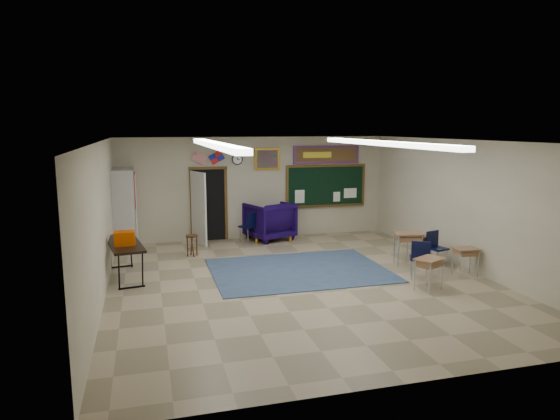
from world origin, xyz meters
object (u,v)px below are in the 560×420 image
object	(u,v)px
student_desk_front_right	(419,247)
folding_table	(125,258)
student_desk_front_left	(408,247)
wingback_armchair	(269,221)
wooden_stool	(192,245)

from	to	relation	value
student_desk_front_right	folding_table	bearing A→B (deg)	157.41
student_desk_front_left	student_desk_front_right	xyz separation A→B (m)	(0.37, 0.10, -0.06)
student_desk_front_left	student_desk_front_right	world-z (taller)	student_desk_front_left
wingback_armchair	student_desk_front_right	world-z (taller)	wingback_armchair
wingback_armchair	wooden_stool	size ratio (longest dim) A/B	2.21
folding_table	wooden_stool	world-z (taller)	folding_table
student_desk_front_left	student_desk_front_right	bearing A→B (deg)	28.64
wingback_armchair	folding_table	bearing A→B (deg)	15.63
wingback_armchair	student_desk_front_left	bearing A→B (deg)	105.58
wingback_armchair	folding_table	distance (m)	4.90
student_desk_front_right	folding_table	size ratio (longest dim) A/B	0.34
student_desk_front_left	wingback_armchair	bearing A→B (deg)	139.22
folding_table	wooden_stool	distance (m)	2.17
wooden_stool	student_desk_front_left	bearing A→B (deg)	-23.81
wingback_armchair	student_desk_front_right	distance (m)	4.53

